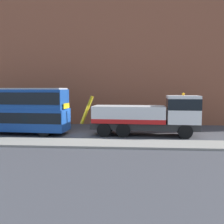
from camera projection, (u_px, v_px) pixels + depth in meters
The scene contains 5 objects.
ground_plane at pixel (80, 134), 23.41m from camera, with size 120.00×120.00×0.00m, color #424247.
near_kerb at pixel (69, 143), 19.23m from camera, with size 60.00×2.80×0.15m, color gray.
building_facade at pixel (92, 53), 29.93m from camera, with size 60.00×1.50×16.00m.
recovery_tow_truck at pixel (150, 115), 22.53m from camera, with size 10.21×3.18×3.67m.
double_decker_bus at pixel (7, 109), 23.52m from camera, with size 11.15×3.22×4.06m.
Camera 1 is at (4.63, -22.85, 3.99)m, focal length 42.49 mm.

